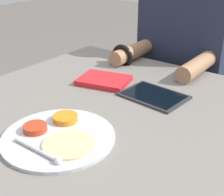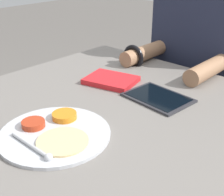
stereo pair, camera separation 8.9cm
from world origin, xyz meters
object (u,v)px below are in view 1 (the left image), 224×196
at_px(red_notebook, 104,81).
at_px(person_diner, 180,85).
at_px(tablet_device, 154,96).
at_px(thali_tray, 58,136).

xyz_separation_m(red_notebook, person_diner, (0.09, 0.52, -0.17)).
xyz_separation_m(tablet_device, person_diner, (-0.13, 0.52, -0.17)).
bearing_deg(red_notebook, tablet_device, 1.01).
bearing_deg(person_diner, tablet_device, -75.80).
distance_m(tablet_device, person_diner, 0.56).
distance_m(thali_tray, tablet_device, 0.40).
relative_size(thali_tray, person_diner, 0.27).
xyz_separation_m(thali_tray, tablet_device, (0.08, 0.39, -0.00)).
bearing_deg(thali_tray, red_notebook, 110.38).
height_order(thali_tray, red_notebook, thali_tray).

